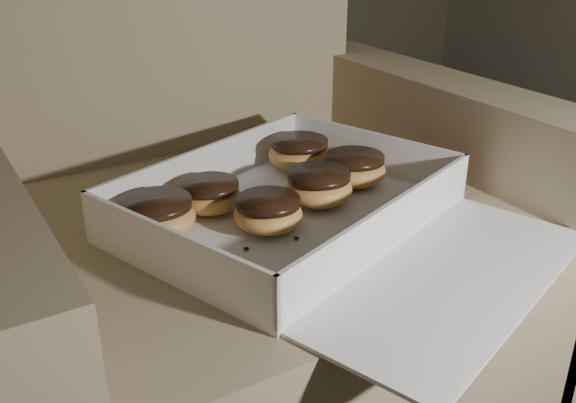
# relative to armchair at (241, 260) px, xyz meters

# --- Properties ---
(armchair) EXTENTS (0.85, 0.72, 0.89)m
(armchair) POSITION_rel_armchair_xyz_m (0.00, 0.00, 0.00)
(armchair) COLOR #8D7A5A
(armchair) RESTS_ON floor
(bakery_box) EXTENTS (0.56, 0.60, 0.07)m
(bakery_box) POSITION_rel_armchair_xyz_m (0.03, -0.16, 0.13)
(bakery_box) COLOR white
(bakery_box) RESTS_ON armchair
(donut_a) EXTENTS (0.09, 0.09, 0.04)m
(donut_a) POSITION_rel_armchair_xyz_m (-0.07, -0.05, 0.15)
(donut_a) COLOR #DF9B4E
(donut_a) RESTS_ON bakery_box
(donut_b) EXTENTS (0.09, 0.09, 0.05)m
(donut_b) POSITION_rel_armchair_xyz_m (0.15, -0.08, 0.15)
(donut_b) COLOR #DF9B4E
(donut_b) RESTS_ON bakery_box
(donut_c) EXTENTS (0.10, 0.10, 0.05)m
(donut_c) POSITION_rel_armchair_xyz_m (0.12, 0.01, 0.15)
(donut_c) COLOR #DF9B4E
(donut_c) RESTS_ON bakery_box
(donut_d) EXTENTS (0.10, 0.10, 0.05)m
(donut_d) POSITION_rel_armchair_xyz_m (-0.16, -0.08, 0.15)
(donut_d) COLOR #DF9B4E
(donut_d) RESTS_ON bakery_box
(donut_e) EXTENTS (0.10, 0.10, 0.05)m
(donut_e) POSITION_rel_armchair_xyz_m (0.07, -0.11, 0.15)
(donut_e) COLOR #DF9B4E
(donut_e) RESTS_ON bakery_box
(donut_f) EXTENTS (0.09, 0.09, 0.04)m
(donut_f) POSITION_rel_armchair_xyz_m (-0.03, -0.14, 0.15)
(donut_f) COLOR #DF9B4E
(donut_f) RESTS_ON bakery_box
(crumb_a) EXTENTS (0.01, 0.01, 0.00)m
(crumb_a) POSITION_rel_armchair_xyz_m (-0.01, -0.19, 0.13)
(crumb_a) COLOR black
(crumb_a) RESTS_ON bakery_box
(crumb_b) EXTENTS (0.01, 0.01, 0.00)m
(crumb_b) POSITION_rel_armchair_xyz_m (0.14, -0.20, 0.13)
(crumb_b) COLOR black
(crumb_b) RESTS_ON bakery_box
(crumb_c) EXTENTS (0.01, 0.01, 0.00)m
(crumb_c) POSITION_rel_armchair_xyz_m (0.16, -0.19, 0.13)
(crumb_c) COLOR black
(crumb_c) RESTS_ON bakery_box
(crumb_d) EXTENTS (0.01, 0.01, 0.00)m
(crumb_d) POSITION_rel_armchair_xyz_m (-0.08, -0.18, 0.13)
(crumb_d) COLOR black
(crumb_d) RESTS_ON bakery_box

